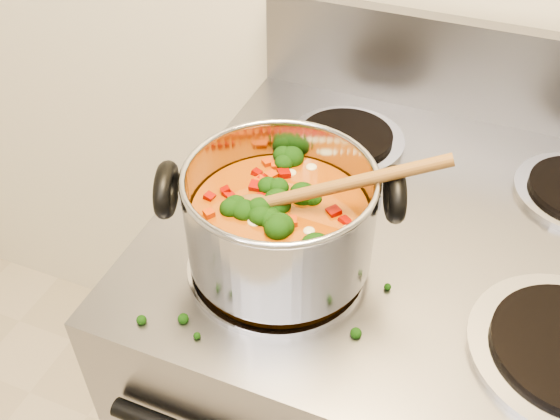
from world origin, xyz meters
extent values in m
cube|color=gray|center=(0.01, 1.16, 0.46)|extent=(0.74, 0.64, 0.92)
cube|color=gray|center=(0.01, 1.46, 1.00)|extent=(0.74, 0.03, 0.16)
cylinder|color=#A5A5AD|center=(-0.16, 1.01, 0.92)|extent=(0.22, 0.22, 0.01)
cylinder|color=black|center=(-0.16, 1.01, 0.93)|extent=(0.18, 0.18, 0.01)
cylinder|color=#A5A5AD|center=(-0.16, 1.31, 0.92)|extent=(0.19, 0.19, 0.01)
cylinder|color=black|center=(-0.16, 1.31, 0.93)|extent=(0.15, 0.15, 0.01)
cylinder|color=#9E9FA6|center=(-0.16, 1.02, 1.00)|extent=(0.23, 0.23, 0.12)
torus|color=#9E9FA6|center=(-0.16, 1.02, 1.06)|extent=(0.23, 0.23, 0.01)
cylinder|color=#9E500E|center=(-0.16, 1.02, 0.98)|extent=(0.21, 0.21, 0.07)
torus|color=black|center=(-0.28, 0.98, 1.04)|extent=(0.05, 0.08, 0.08)
torus|color=black|center=(-0.04, 1.07, 1.04)|extent=(0.05, 0.08, 0.08)
ellipsoid|color=black|center=(-0.23, 0.99, 1.01)|extent=(0.04, 0.04, 0.03)
ellipsoid|color=black|center=(-0.15, 0.99, 1.01)|extent=(0.04, 0.04, 0.03)
ellipsoid|color=black|center=(-0.14, 1.05, 1.01)|extent=(0.04, 0.04, 0.03)
ellipsoid|color=black|center=(-0.20, 1.08, 1.01)|extent=(0.04, 0.04, 0.03)
ellipsoid|color=black|center=(-0.16, 1.10, 1.01)|extent=(0.04, 0.04, 0.03)
ellipsoid|color=black|center=(-0.18, 1.00, 1.01)|extent=(0.04, 0.04, 0.03)
ellipsoid|color=black|center=(-0.13, 1.03, 1.01)|extent=(0.04, 0.04, 0.03)
ellipsoid|color=black|center=(-0.19, 1.00, 1.01)|extent=(0.04, 0.04, 0.03)
ellipsoid|color=black|center=(-0.21, 1.05, 1.01)|extent=(0.04, 0.04, 0.03)
ellipsoid|color=#950B05|center=(-0.20, 0.97, 1.01)|extent=(0.01, 0.01, 0.01)
ellipsoid|color=#950B05|center=(-0.14, 1.03, 1.01)|extent=(0.01, 0.01, 0.01)
ellipsoid|color=#950B05|center=(-0.18, 1.04, 1.01)|extent=(0.01, 0.01, 0.01)
ellipsoid|color=#950B05|center=(-0.18, 0.96, 1.01)|extent=(0.01, 0.01, 0.01)
ellipsoid|color=#950B05|center=(-0.19, 1.04, 1.01)|extent=(0.01, 0.01, 0.01)
ellipsoid|color=#950B05|center=(-0.20, 0.99, 1.01)|extent=(0.01, 0.01, 0.01)
ellipsoid|color=#950B05|center=(-0.15, 1.10, 1.01)|extent=(0.01, 0.01, 0.01)
ellipsoid|color=#950B05|center=(-0.13, 1.09, 1.01)|extent=(0.01, 0.01, 0.01)
ellipsoid|color=#950B05|center=(-0.15, 1.01, 1.01)|extent=(0.01, 0.01, 0.01)
ellipsoid|color=#950B05|center=(-0.18, 1.04, 1.01)|extent=(0.01, 0.01, 0.01)
ellipsoid|color=#950B05|center=(-0.10, 1.05, 1.01)|extent=(0.01, 0.01, 0.01)
ellipsoid|color=#950B05|center=(-0.22, 1.01, 1.01)|extent=(0.01, 0.01, 0.01)
ellipsoid|color=#950B05|center=(-0.21, 0.98, 1.01)|extent=(0.01, 0.01, 0.01)
ellipsoid|color=#950B05|center=(-0.12, 0.96, 1.01)|extent=(0.01, 0.01, 0.01)
ellipsoid|color=#A43309|center=(-0.18, 1.07, 1.01)|extent=(0.01, 0.01, 0.01)
ellipsoid|color=#A43309|center=(-0.18, 1.10, 1.01)|extent=(0.01, 0.01, 0.01)
ellipsoid|color=#A43309|center=(-0.21, 0.99, 1.01)|extent=(0.01, 0.01, 0.01)
ellipsoid|color=#A43309|center=(-0.16, 1.08, 1.01)|extent=(0.01, 0.01, 0.01)
ellipsoid|color=#A43309|center=(-0.18, 1.06, 1.01)|extent=(0.01, 0.01, 0.01)
ellipsoid|color=#A43309|center=(-0.18, 1.10, 1.01)|extent=(0.01, 0.01, 0.01)
ellipsoid|color=#A43309|center=(-0.25, 1.05, 1.01)|extent=(0.01, 0.01, 0.01)
ellipsoid|color=#A43309|center=(-0.23, 1.00, 1.01)|extent=(0.01, 0.01, 0.01)
ellipsoid|color=#A43309|center=(-0.17, 0.96, 1.01)|extent=(0.01, 0.01, 0.01)
ellipsoid|color=#A43309|center=(-0.20, 0.99, 1.01)|extent=(0.01, 0.01, 0.01)
ellipsoid|color=beige|center=(-0.19, 1.08, 1.01)|extent=(0.02, 0.02, 0.01)
ellipsoid|color=beige|center=(-0.17, 1.10, 1.01)|extent=(0.02, 0.02, 0.01)
ellipsoid|color=beige|center=(-0.10, 0.99, 1.01)|extent=(0.02, 0.02, 0.01)
ellipsoid|color=beige|center=(-0.08, 1.00, 1.01)|extent=(0.02, 0.02, 0.01)
ellipsoid|color=beige|center=(-0.08, 1.04, 1.01)|extent=(0.02, 0.02, 0.01)
ellipsoid|color=beige|center=(-0.17, 1.08, 1.01)|extent=(0.02, 0.02, 0.01)
ellipsoid|color=beige|center=(-0.21, 1.08, 1.01)|extent=(0.02, 0.02, 0.01)
ellipsoid|color=brown|center=(-0.20, 1.01, 1.01)|extent=(0.08, 0.06, 0.04)
cylinder|color=brown|center=(-0.09, 1.05, 1.05)|extent=(0.23, 0.09, 0.10)
ellipsoid|color=black|center=(-0.09, 1.15, 0.92)|extent=(0.01, 0.01, 0.01)
ellipsoid|color=black|center=(-0.05, 1.17, 0.92)|extent=(0.01, 0.01, 0.01)
ellipsoid|color=black|center=(-0.01, 0.95, 0.92)|extent=(0.01, 0.01, 0.01)
ellipsoid|color=black|center=(-0.09, 0.89, 0.92)|extent=(0.01, 0.01, 0.01)
ellipsoid|color=black|center=(-0.29, 0.97, 0.92)|extent=(0.01, 0.01, 0.01)
camera|label=1|loc=(0.04, 0.51, 1.50)|focal=40.00mm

